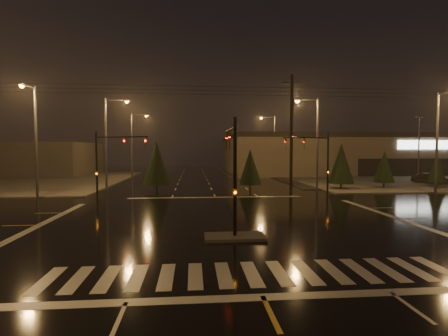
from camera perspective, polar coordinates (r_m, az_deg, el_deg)
The scene contains 25 objects.
ground at distance 21.60m, azimuth 0.50°, elevation -8.76°, with size 140.00×140.00×0.00m, color black.
sidewalk_ne at distance 60.44m, azimuth 26.96°, elevation -1.45°, with size 36.00×36.00×0.12m, color #45423D.
median_island at distance 17.71m, azimuth 1.79°, elevation -11.15°, with size 3.00×1.60×0.15m, color #45423D.
crosswalk at distance 12.99m, azimuth 4.56°, elevation -16.80°, with size 15.00×2.60×0.01m, color beige.
stop_bar_near at distance 11.16m, azimuth 6.39°, elevation -20.23°, with size 16.00×0.50×0.01m, color beige.
stop_bar_far at distance 32.41m, azimuth -1.41°, elevation -4.80°, with size 16.00×0.50×0.01m, color beige.
parking_lot at distance 61.63m, azimuth 31.89°, elevation -1.51°, with size 50.00×24.00×0.08m, color black.
retail_building at distance 76.60m, azimuth 23.85°, elevation 2.32°, with size 60.20×28.30×7.20m.
commercial_block at distance 71.14m, azimuth -32.70°, elevation 1.23°, with size 30.00×18.00×5.60m, color #3B3534.
signal_mast_median at distance 18.10m, azimuth 1.45°, elevation 0.94°, with size 0.25×4.59×6.00m.
signal_mast_ne at distance 33.26m, azimuth 15.24°, elevation 1.84°, with size 4.84×1.86×6.00m.
signal_mast_nw at distance 32.06m, azimuth -18.52°, elevation 1.75°, with size 4.84×1.86×6.00m.
streetlight_1 at distance 40.12m, azimuth -18.31°, elevation 4.85°, with size 2.77×0.32×10.00m.
streetlight_2 at distance 55.81m, azimuth -14.56°, elevation 4.34°, with size 2.77×0.32×10.00m.
streetlight_3 at distance 39.37m, azimuth 14.62°, elevation 4.94°, with size 2.77×0.32×10.00m.
streetlight_4 at distance 58.58m, azimuth 7.98°, elevation 4.34°, with size 2.77×0.32×10.00m.
streetlight_5 at distance 35.14m, azimuth -28.58°, elevation 4.92°, with size 0.32×2.77×10.00m.
streetlight_6 at distance 40.25m, azimuth 31.73°, elevation 4.55°, with size 0.32×2.77×10.00m.
utility_pole_1 at distance 36.50m, azimuth 10.96°, elevation 5.66°, with size 2.20×0.32×12.00m.
conifer_0 at distance 40.74m, azimuth 18.58°, elevation 0.73°, with size 2.82×2.82×5.11m.
conifer_1 at distance 43.89m, azimuth 24.69°, elevation 0.22°, with size 2.29×2.29×4.28m.
conifer_2 at distance 46.32m, azimuth 31.41°, elevation -0.08°, with size 2.01×2.01×3.84m.
conifer_3 at distance 37.84m, azimuth -10.96°, elevation 0.84°, with size 2.97×2.97×5.33m.
conifer_4 at distance 37.31m, azimuth 4.30°, elevation 0.21°, with size 2.42×2.42×4.49m.
car_parked at distance 51.98m, azimuth 30.61°, elevation -1.43°, with size 1.81×4.51×1.53m, color black.
Camera 1 is at (-2.07, -21.04, 4.40)m, focal length 28.00 mm.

